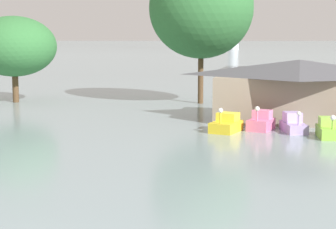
{
  "coord_description": "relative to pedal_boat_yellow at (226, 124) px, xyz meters",
  "views": [
    {
      "loc": [
        8.46,
        -12.61,
        6.61
      ],
      "look_at": [
        1.26,
        17.77,
        2.22
      ],
      "focal_mm": 59.16,
      "sensor_mm": 36.0,
      "label": 1
    }
  ],
  "objects": [
    {
      "name": "shoreline_tree_tall_left",
      "position": [
        -23.22,
        12.76,
        5.13
      ],
      "size": [
        8.54,
        8.54,
        8.71
      ],
      "color": "brown",
      "rests_on": "ground"
    },
    {
      "name": "pedal_boat_lime",
      "position": [
        6.92,
        -0.66,
        0.0
      ],
      "size": [
        1.74,
        2.84,
        1.65
      ],
      "rotation": [
        0.0,
        0.0,
        -1.44
      ],
      "color": "#8CCC3F",
      "rests_on": "ground"
    },
    {
      "name": "pedal_boat_yellow",
      "position": [
        0.0,
        0.0,
        0.0
      ],
      "size": [
        2.24,
        2.94,
        1.81
      ],
      "rotation": [
        0.0,
        0.0,
        -1.83
      ],
      "color": "yellow",
      "rests_on": "ground"
    },
    {
      "name": "boathouse",
      "position": [
        4.89,
        6.52,
        2.0
      ],
      "size": [
        13.73,
        8.09,
        4.85
      ],
      "color": "gray",
      "rests_on": "ground"
    },
    {
      "name": "pedal_boat_lavender",
      "position": [
        4.58,
        1.07,
        0.0
      ],
      "size": [
        2.08,
        3.11,
        1.61
      ],
      "rotation": [
        0.0,
        0.0,
        -1.28
      ],
      "color": "#B299D8",
      "rests_on": "ground"
    },
    {
      "name": "shoreline_tree_mid",
      "position": [
        -4.69,
        16.14,
        8.87
      ],
      "size": [
        10.26,
        10.26,
        14.36
      ],
      "color": "brown",
      "rests_on": "ground"
    },
    {
      "name": "pedal_boat_pink",
      "position": [
        2.33,
        1.28,
        0.04
      ],
      "size": [
        1.99,
        2.55,
        1.82
      ],
      "rotation": [
        0.0,
        0.0,
        -1.82
      ],
      "color": "pink",
      "rests_on": "ground"
    }
  ]
}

